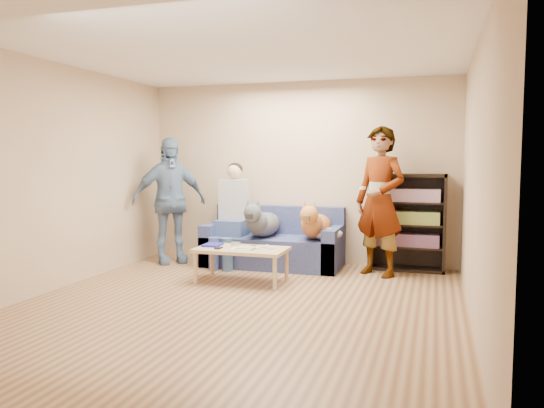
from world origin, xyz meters
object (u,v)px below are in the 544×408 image
(person_standing_right, at_px, (380,201))
(person_seated, at_px, (232,210))
(dog_gray, at_px, (262,223))
(notebook_blue, at_px, (213,245))
(dog_tan, at_px, (315,225))
(bookshelf, at_px, (407,220))
(coffee_table, at_px, (241,252))
(person_standing_left, at_px, (169,200))
(sofa, at_px, (274,246))
(camera_silver, at_px, (236,244))

(person_standing_right, xyz_separation_m, person_seated, (-2.06, 0.07, -0.18))
(dog_gray, bearing_deg, notebook_blue, -113.74)
(notebook_blue, height_order, dog_gray, dog_gray)
(dog_tan, xyz_separation_m, bookshelf, (1.18, 0.37, 0.06))
(notebook_blue, distance_m, coffee_table, 0.41)
(person_standing_right, distance_m, coffee_table, 1.89)
(person_standing_right, bearing_deg, dog_gray, -150.76)
(person_standing_left, xyz_separation_m, dog_tan, (2.12, 0.11, -0.28))
(sofa, height_order, dog_tan, dog_tan)
(notebook_blue, relative_size, bookshelf, 0.20)
(bookshelf, bearing_deg, camera_silver, -149.08)
(person_seated, bearing_deg, dog_tan, -0.53)
(person_seated, height_order, dog_tan, person_seated)
(person_standing_left, distance_m, person_seated, 0.93)
(dog_gray, bearing_deg, person_standing_left, -177.62)
(sofa, bearing_deg, person_standing_right, -7.68)
(person_seated, distance_m, coffee_table, 1.15)
(person_seated, bearing_deg, bookshelf, 8.61)
(camera_silver, bearing_deg, dog_gray, 83.36)
(dog_tan, bearing_deg, coffee_table, -126.59)
(coffee_table, relative_size, bookshelf, 0.85)
(person_seated, bearing_deg, notebook_blue, -83.71)
(camera_silver, bearing_deg, person_seated, 114.41)
(person_standing_left, height_order, dog_gray, person_standing_left)
(sofa, bearing_deg, coffee_table, -94.24)
(bookshelf, bearing_deg, person_standing_right, -126.43)
(coffee_table, bearing_deg, sofa, 85.76)
(notebook_blue, xyz_separation_m, bookshelf, (2.28, 1.27, 0.25))
(bookshelf, bearing_deg, person_standing_left, -171.63)
(dog_tan, bearing_deg, camera_silver, -134.86)
(camera_silver, bearing_deg, coffee_table, -45.00)
(notebook_blue, bearing_deg, camera_silver, 14.04)
(coffee_table, bearing_deg, camera_silver, 135.00)
(coffee_table, bearing_deg, dog_tan, 53.41)
(bookshelf, bearing_deg, dog_gray, -167.39)
(dog_gray, xyz_separation_m, coffee_table, (0.03, -0.89, -0.25))
(person_standing_left, relative_size, bookshelf, 1.39)
(person_standing_right, height_order, sofa, person_standing_right)
(sofa, xyz_separation_m, dog_gray, (-0.11, -0.19, 0.34))
(person_standing_right, bearing_deg, person_standing_left, -149.55)
(dog_gray, distance_m, bookshelf, 1.96)
(person_seated, relative_size, coffee_table, 1.34)
(dog_gray, distance_m, coffee_table, 0.93)
(camera_silver, xyz_separation_m, dog_gray, (0.09, 0.77, 0.18))
(dog_gray, bearing_deg, bookshelf, 12.61)
(camera_silver, relative_size, bookshelf, 0.08)
(person_standing_right, distance_m, person_seated, 2.07)
(person_standing_right, relative_size, bookshelf, 1.47)
(coffee_table, bearing_deg, person_seated, 117.57)
(person_seated, relative_size, dog_tan, 1.28)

